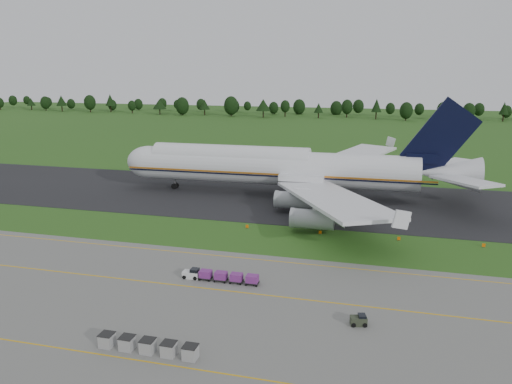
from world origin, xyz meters
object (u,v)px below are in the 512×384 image
(aircraft, at_px, (283,167))
(edge_markers, at_px, (359,235))
(uld_row, at_px, (148,346))
(utility_cart, at_px, (359,321))
(baggage_train, at_px, (219,276))

(aircraft, bearing_deg, edge_markers, -53.69)
(aircraft, bearing_deg, uld_row, -90.30)
(edge_markers, bearing_deg, utility_cart, -86.99)
(aircraft, xyz_separation_m, edge_markers, (19.18, -26.10, -6.42))
(aircraft, height_order, edge_markers, aircraft)
(utility_cart, bearing_deg, baggage_train, 158.61)
(baggage_train, bearing_deg, aircraft, 91.30)
(baggage_train, height_order, edge_markers, baggage_train)
(utility_cart, relative_size, uld_row, 0.19)
(aircraft, bearing_deg, utility_cart, -70.24)
(aircraft, relative_size, baggage_train, 7.45)
(baggage_train, relative_size, edge_markers, 0.27)
(aircraft, xyz_separation_m, baggage_train, (1.14, -50.35, -5.91))
(uld_row, bearing_deg, edge_markers, 65.77)
(baggage_train, xyz_separation_m, uld_row, (-1.50, -19.16, 0.02))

